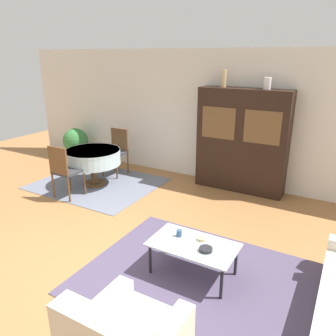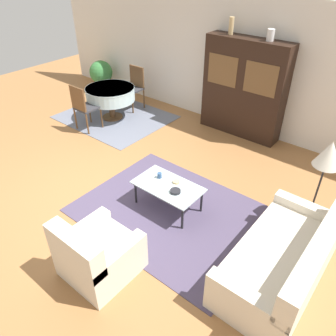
# 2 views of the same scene
# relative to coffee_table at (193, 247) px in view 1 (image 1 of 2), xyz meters

# --- Properties ---
(ground_plane) EXTENTS (14.00, 14.00, 0.00)m
(ground_plane) POSITION_rel_coffee_table_xyz_m (-1.10, -0.44, -0.39)
(ground_plane) COLOR #9E6B3D
(wall_back) EXTENTS (10.00, 0.06, 2.70)m
(wall_back) POSITION_rel_coffee_table_xyz_m (-1.10, 3.19, 0.96)
(wall_back) COLOR silver
(wall_back) RESTS_ON ground_plane
(area_rug) EXTENTS (2.82, 2.15, 0.01)m
(area_rug) POSITION_rel_coffee_table_xyz_m (0.14, -0.06, -0.38)
(area_rug) COLOR #4C425B
(area_rug) RESTS_ON ground_plane
(dining_rug) EXTENTS (2.45, 2.01, 0.01)m
(dining_rug) POSITION_rel_coffee_table_xyz_m (-3.04, 1.72, -0.38)
(dining_rug) COLOR slate
(dining_rug) RESTS_ON ground_plane
(coffee_table) EXTENTS (1.05, 0.60, 0.42)m
(coffee_table) POSITION_rel_coffee_table_xyz_m (0.00, 0.00, 0.00)
(coffee_table) COLOR black
(coffee_table) RESTS_ON area_rug
(display_cabinet) EXTENTS (1.73, 0.42, 1.99)m
(display_cabinet) POSITION_rel_coffee_table_xyz_m (-0.38, 2.93, 0.61)
(display_cabinet) COLOR black
(display_cabinet) RESTS_ON ground_plane
(dining_table) EXTENTS (1.12, 1.12, 0.74)m
(dining_table) POSITION_rel_coffee_table_xyz_m (-3.06, 1.66, 0.21)
(dining_table) COLOR brown
(dining_table) RESTS_ON dining_rug
(dining_chair_near) EXTENTS (0.44, 0.44, 1.01)m
(dining_chair_near) POSITION_rel_coffee_table_xyz_m (-3.06, 0.88, 0.20)
(dining_chair_near) COLOR brown
(dining_chair_near) RESTS_ON dining_rug
(dining_chair_far) EXTENTS (0.44, 0.44, 1.01)m
(dining_chair_far) POSITION_rel_coffee_table_xyz_m (-3.06, 2.45, 0.20)
(dining_chair_far) COLOR brown
(dining_chair_far) RESTS_ON dining_rug
(cup) EXTENTS (0.07, 0.07, 0.09)m
(cup) POSITION_rel_coffee_table_xyz_m (-0.23, 0.07, 0.08)
(cup) COLOR #33517A
(cup) RESTS_ON coffee_table
(bowl) EXTENTS (0.16, 0.16, 0.04)m
(bowl) POSITION_rel_coffee_table_xyz_m (0.19, -0.06, 0.06)
(bowl) COLOR #232328
(bowl) RESTS_ON coffee_table
(bowl_small) EXTENTS (0.11, 0.11, 0.03)m
(bowl_small) POSITION_rel_coffee_table_xyz_m (0.05, 0.13, 0.06)
(bowl_small) COLOR tan
(bowl_small) RESTS_ON coffee_table
(vase_tall) EXTENTS (0.09, 0.09, 0.32)m
(vase_tall) POSITION_rel_coffee_table_xyz_m (-0.82, 2.93, 1.76)
(vase_tall) COLOR tan
(vase_tall) RESTS_ON display_cabinet
(vase_short) EXTENTS (0.13, 0.13, 0.21)m
(vase_short) POSITION_rel_coffee_table_xyz_m (-0.00, 2.93, 1.71)
(vase_short) COLOR white
(vase_short) RESTS_ON display_cabinet
(potted_plant) EXTENTS (0.63, 0.63, 0.84)m
(potted_plant) POSITION_rel_coffee_table_xyz_m (-4.58, 2.70, 0.09)
(potted_plant) COLOR beige
(potted_plant) RESTS_ON ground_plane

